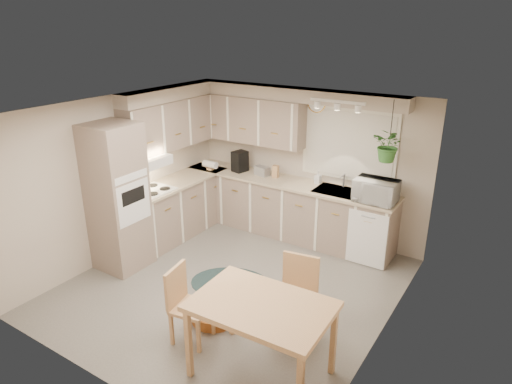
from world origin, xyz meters
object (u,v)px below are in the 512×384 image
pet_bed (214,314)px  microwave (376,188)px  chair_back (294,300)px  braided_rug (230,283)px  chair_left (192,306)px  dining_table (261,340)px

pet_bed → microwave: (1.07, 2.40, 1.08)m
pet_bed → chair_back: bearing=14.3°
chair_back → braided_rug: (-1.24, 0.50, -0.47)m
chair_back → microwave: bearing=-102.6°
braided_rug → chair_left: bearing=-74.3°
chair_left → microwave: (1.05, 2.82, 0.70)m
braided_rug → dining_table: bearing=-43.8°
dining_table → chair_left: size_ratio=1.51×
dining_table → chair_back: size_ratio=1.41×
dining_table → pet_bed: dining_table is taller
chair_left → dining_table: bearing=77.5°
chair_back → pet_bed: chair_back is taller
dining_table → braided_rug: (-1.25, 1.20, -0.41)m
chair_left → chair_back: (0.92, 0.66, 0.03)m
chair_back → pet_bed: 1.06m
chair_left → braided_rug: (-0.33, 1.16, -0.44)m
braided_rug → pet_bed: 0.80m
chair_left → chair_back: bearing=115.9°
dining_table → chair_left: chair_left is taller
pet_bed → chair_left: bearing=-86.5°
chair_left → chair_back: 1.13m
pet_bed → braided_rug: bearing=112.1°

